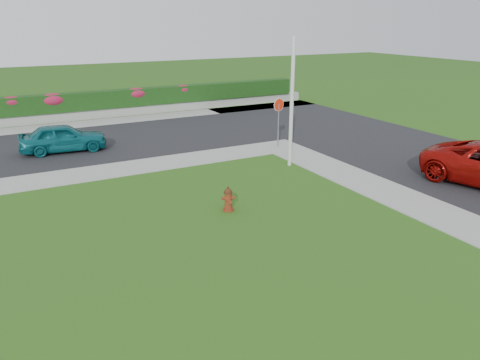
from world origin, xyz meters
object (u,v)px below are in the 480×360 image
fire_hydrant (228,199)px  sedan_teal (63,138)px  utility_pole (292,103)px  stop_sign (279,111)px

fire_hydrant → sedan_teal: size_ratio=0.22×
fire_hydrant → utility_pole: bearing=48.8°
fire_hydrant → utility_pole: (4.68, 3.33, 2.32)m
fire_hydrant → utility_pole: utility_pole is taller
fire_hydrant → sedan_teal: (-3.70, 10.20, 0.31)m
utility_pole → sedan_teal: bearing=140.7°
fire_hydrant → stop_sign: size_ratio=0.35×
utility_pole → stop_sign: size_ratio=2.22×
fire_hydrant → stop_sign: bearing=59.8°
stop_sign → utility_pole: bearing=-101.2°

